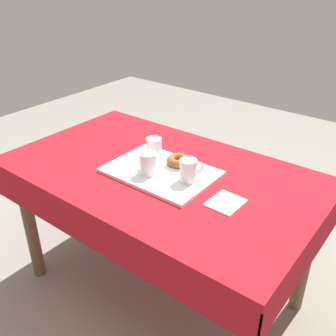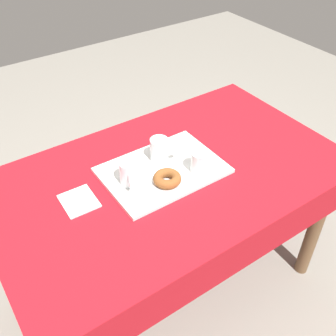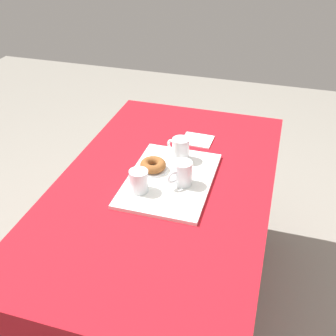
% 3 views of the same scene
% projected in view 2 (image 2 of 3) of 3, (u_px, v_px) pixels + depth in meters
% --- Properties ---
extents(ground_plane, '(6.00, 6.00, 0.00)m').
position_uv_depth(ground_plane, '(170.00, 281.00, 2.02)').
color(ground_plane, gray).
extents(dining_table, '(1.40, 0.84, 0.73)m').
position_uv_depth(dining_table, '(170.00, 191.00, 1.62)').
color(dining_table, '#A8141E').
rests_on(dining_table, ground).
extents(serving_tray, '(0.46, 0.33, 0.01)m').
position_uv_depth(serving_tray, '(163.00, 170.00, 1.56)').
color(serving_tray, white).
rests_on(serving_tray, dining_table).
extents(tea_mug_left, '(0.07, 0.11, 0.10)m').
position_uv_depth(tea_mug_left, '(129.00, 173.00, 1.46)').
color(tea_mug_left, white).
rests_on(tea_mug_left, serving_tray).
extents(tea_mug_right, '(0.10, 0.09, 0.10)m').
position_uv_depth(tea_mug_right, '(160.00, 150.00, 1.57)').
color(tea_mug_right, white).
rests_on(tea_mug_right, serving_tray).
extents(water_glass_near, '(0.07, 0.07, 0.09)m').
position_uv_depth(water_glass_near, '(200.00, 163.00, 1.52)').
color(water_glass_near, white).
rests_on(water_glass_near, serving_tray).
extents(donut_plate_left, '(0.11, 0.11, 0.01)m').
position_uv_depth(donut_plate_left, '(167.00, 183.00, 1.49)').
color(donut_plate_left, silver).
rests_on(donut_plate_left, serving_tray).
extents(sugar_donut_left, '(0.11, 0.11, 0.04)m').
position_uv_depth(sugar_donut_left, '(167.00, 179.00, 1.47)').
color(sugar_donut_left, brown).
rests_on(sugar_donut_left, donut_plate_left).
extents(paper_napkin, '(0.12, 0.14, 0.01)m').
position_uv_depth(paper_napkin, '(79.00, 201.00, 1.43)').
color(paper_napkin, white).
rests_on(paper_napkin, dining_table).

